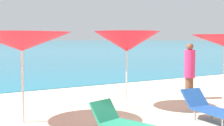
{
  "coord_description": "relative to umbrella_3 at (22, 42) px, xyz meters",
  "views": [
    {
      "loc": [
        -4.94,
        -3.18,
        1.87
      ],
      "look_at": [
        -0.17,
        4.46,
        1.2
      ],
      "focal_mm": 51.26,
      "sensor_mm": 36.0,
      "label": 1
    }
  ],
  "objects": [
    {
      "name": "beachgoer_3",
      "position": [
        5.27,
        0.08,
        -0.9
      ],
      "size": [
        0.34,
        0.34,
        1.75
      ],
      "rotation": [
        0.0,
        0.0,
        1.44
      ],
      "color": "brown",
      "rests_on": "ground_plane"
    },
    {
      "name": "umbrella_4",
      "position": [
        2.85,
        0.04,
        -0.01
      ],
      "size": [
        1.8,
        1.8,
        2.09
      ],
      "color": "silver",
      "rests_on": "ground_plane"
    },
    {
      "name": "lounge_chair_5",
      "position": [
        3.65,
        -2.19,
        -1.51
      ],
      "size": [
        0.74,
        1.62,
        0.66
      ],
      "rotation": [
        0.0,
        0.0,
        -0.09
      ],
      "color": "#1E478C",
      "rests_on": "ground_plane"
    },
    {
      "name": "umbrella_3",
      "position": [
        0.0,
        0.0,
        0.0
      ],
      "size": [
        2.34,
        2.34,
        2.03
      ],
      "color": "silver",
      "rests_on": "ground_plane"
    },
    {
      "name": "lounge_chair_7",
      "position": [
        1.32,
        -2.17,
        -1.53
      ],
      "size": [
        1.02,
        1.63,
        0.64
      ],
      "rotation": [
        0.0,
        0.0,
        0.29
      ],
      "color": "#268C66",
      "rests_on": "ground_plane"
    },
    {
      "name": "ground_plane",
      "position": [
        2.88,
        6.11,
        -1.97
      ],
      "size": [
        50.0,
        100.0,
        0.3
      ],
      "primitive_type": "cube",
      "color": "beige"
    }
  ]
}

